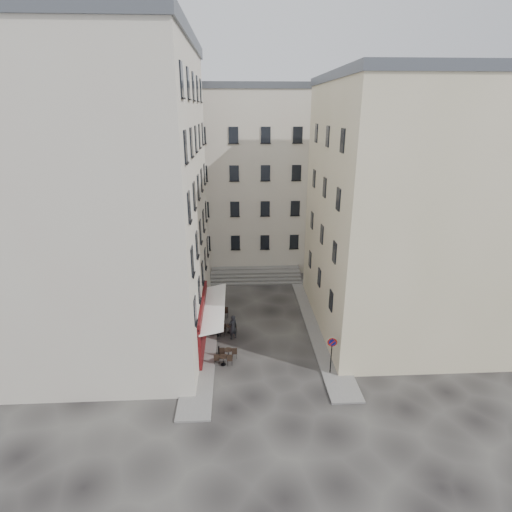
{
  "coord_description": "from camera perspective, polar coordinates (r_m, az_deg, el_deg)",
  "views": [
    {
      "loc": [
        -1.9,
        -24.63,
        16.21
      ],
      "look_at": [
        -0.42,
        4.0,
        5.69
      ],
      "focal_mm": 28.0,
      "sensor_mm": 36.0,
      "label": 1
    }
  ],
  "objects": [
    {
      "name": "cafe_storefront",
      "position": [
        29.46,
        -7.37,
        -9.14
      ],
      "size": [
        1.74,
        7.3,
        3.5
      ],
      "color": "#460C0A",
      "rests_on": "ground"
    },
    {
      "name": "bistro_table_b",
      "position": [
        28.44,
        -3.97,
        -13.58
      ],
      "size": [
        1.21,
        0.57,
        0.85
      ],
      "color": "black",
      "rests_on": "ground"
    },
    {
      "name": "bollard_far",
      "position": [
        34.43,
        -4.91,
        -7.02
      ],
      "size": [
        0.12,
        0.12,
        0.98
      ],
      "color": "black",
      "rests_on": "ground"
    },
    {
      "name": "building_right",
      "position": [
        31.5,
        20.43,
        6.24
      ],
      "size": [
        12.2,
        14.2,
        18.6
      ],
      "color": "beige",
      "rests_on": "ground"
    },
    {
      "name": "bollard_near",
      "position": [
        28.39,
        -5.33,
        -13.48
      ],
      "size": [
        0.12,
        0.12,
        0.98
      ],
      "color": "black",
      "rests_on": "ground"
    },
    {
      "name": "bistro_table_a",
      "position": [
        27.78,
        -4.7,
        -14.48
      ],
      "size": [
        1.24,
        0.58,
        0.88
      ],
      "color": "black",
      "rests_on": "ground"
    },
    {
      "name": "building_back",
      "position": [
        44.18,
        -1.79,
        11.16
      ],
      "size": [
        18.2,
        10.2,
        18.6
      ],
      "color": "beige",
      "rests_on": "ground"
    },
    {
      "name": "no_parking_sign",
      "position": [
        26.5,
        10.77,
        -12.9
      ],
      "size": [
        0.61,
        0.13,
        2.7
      ],
      "rotation": [
        0.0,
        0.0,
        -0.12
      ],
      "color": "black",
      "rests_on": "ground"
    },
    {
      "name": "bistro_table_d",
      "position": [
        31.27,
        -3.88,
        -10.23
      ],
      "size": [
        1.15,
        0.54,
        0.81
      ],
      "color": "black",
      "rests_on": "ground"
    },
    {
      "name": "ground",
      "position": [
        29.54,
        1.25,
        -13.12
      ],
      "size": [
        90.0,
        90.0,
        0.0
      ],
      "primitive_type": "plane",
      "color": "black",
      "rests_on": "ground"
    },
    {
      "name": "stone_steps",
      "position": [
        40.46,
        -0.03,
        -2.84
      ],
      "size": [
        9.0,
        3.15,
        0.8
      ],
      "color": "#605E5B",
      "rests_on": "ground"
    },
    {
      "name": "pedestrian",
      "position": [
        30.27,
        -3.34,
        -10.09
      ],
      "size": [
        0.85,
        0.78,
        1.95
      ],
      "primitive_type": "imported",
      "rotation": [
        0.0,
        0.0,
        3.73
      ],
      "color": "#232428",
      "rests_on": "ground"
    },
    {
      "name": "building_left",
      "position": [
        29.53,
        -20.0,
        7.42
      ],
      "size": [
        12.2,
        16.2,
        20.6
      ],
      "color": "beige",
      "rests_on": "ground"
    },
    {
      "name": "sidewalk_right",
      "position": [
        32.63,
        8.89,
        -9.77
      ],
      "size": [
        2.0,
        18.0,
        0.12
      ],
      "primitive_type": "cube",
      "color": "slate",
      "rests_on": "ground"
    },
    {
      "name": "bistro_table_e",
      "position": [
        33.44,
        -5.22,
        -7.93
      ],
      "size": [
        1.42,
        0.66,
        1.0
      ],
      "color": "black",
      "rests_on": "ground"
    },
    {
      "name": "sidewalk_left",
      "position": [
        32.97,
        -7.19,
        -9.35
      ],
      "size": [
        2.0,
        22.0,
        0.12
      ],
      "primitive_type": "cube",
      "color": "slate",
      "rests_on": "ground"
    },
    {
      "name": "bistro_table_c",
      "position": [
        30.94,
        -5.6,
        -10.65
      ],
      "size": [
        1.15,
        0.54,
        0.81
      ],
      "color": "black",
      "rests_on": "ground"
    },
    {
      "name": "bollard_mid",
      "position": [
        31.36,
        -5.1,
        -9.94
      ],
      "size": [
        0.12,
        0.12,
        0.98
      ],
      "color": "black",
      "rests_on": "ground"
    }
  ]
}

